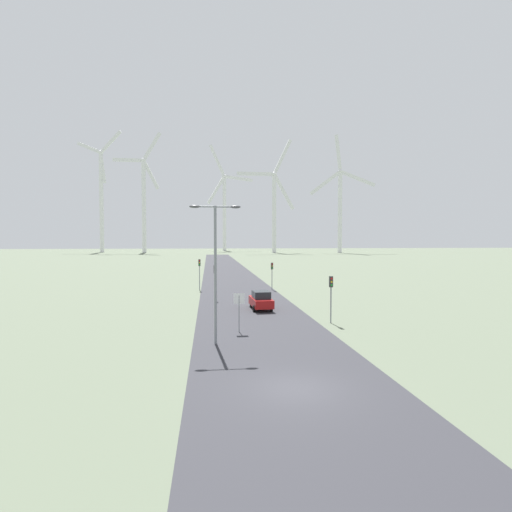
# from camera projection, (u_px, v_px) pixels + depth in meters

# --- Properties ---
(ground_plane) EXTENTS (600.00, 600.00, 0.00)m
(ground_plane) POSITION_uv_depth(u_px,v_px,m) (295.00, 388.00, 18.38)
(ground_plane) COLOR #5B6651
(road_surface) EXTENTS (10.00, 240.00, 0.01)m
(road_surface) POSITION_uv_depth(u_px,v_px,m) (233.00, 281.00, 66.00)
(road_surface) COLOR #2D2D33
(road_surface) RESTS_ON ground
(streetlamp) EXTENTS (3.34, 0.32, 9.08)m
(streetlamp) POSITION_uv_depth(u_px,v_px,m) (215.00, 256.00, 25.98)
(streetlamp) COLOR gray
(streetlamp) RESTS_ON ground
(stop_sign_near) EXTENTS (0.81, 0.07, 2.89)m
(stop_sign_near) POSITION_uv_depth(u_px,v_px,m) (239.00, 305.00, 29.54)
(stop_sign_near) COLOR gray
(stop_sign_near) RESTS_ON ground
(traffic_light_post_near_left) EXTENTS (0.28, 0.34, 3.94)m
(traffic_light_post_near_left) POSITION_uv_depth(u_px,v_px,m) (215.00, 275.00, 45.33)
(traffic_light_post_near_left) COLOR gray
(traffic_light_post_near_left) RESTS_ON ground
(traffic_light_post_near_right) EXTENTS (0.28, 0.33, 3.86)m
(traffic_light_post_near_right) POSITION_uv_depth(u_px,v_px,m) (331.00, 289.00, 32.60)
(traffic_light_post_near_right) COLOR gray
(traffic_light_post_near_right) RESTS_ON ground
(traffic_light_post_mid_left) EXTENTS (0.28, 0.33, 4.20)m
(traffic_light_post_mid_left) POSITION_uv_depth(u_px,v_px,m) (199.00, 268.00, 54.02)
(traffic_light_post_mid_left) COLOR gray
(traffic_light_post_mid_left) RESTS_ON ground
(traffic_light_post_mid_right) EXTENTS (0.28, 0.33, 3.72)m
(traffic_light_post_mid_right) POSITION_uv_depth(u_px,v_px,m) (272.00, 270.00, 54.28)
(traffic_light_post_mid_right) COLOR gray
(traffic_light_post_mid_right) RESTS_ON ground
(car_approaching) EXTENTS (2.05, 4.20, 1.83)m
(car_approaching) POSITION_uv_depth(u_px,v_px,m) (261.00, 300.00, 39.07)
(car_approaching) COLOR maroon
(car_approaching) RESTS_ON ground
(wind_turbine_far_left) EXTENTS (26.81, 13.53, 65.46)m
(wind_turbine_far_left) POSITION_uv_depth(u_px,v_px,m) (101.00, 193.00, 217.98)
(wind_turbine_far_left) COLOR white
(wind_turbine_far_left) RESTS_ON ground
(wind_turbine_left) EXTENTS (26.26, 6.10, 63.61)m
(wind_turbine_left) POSITION_uv_depth(u_px,v_px,m) (144.00, 197.00, 211.79)
(wind_turbine_left) COLOR white
(wind_turbine_left) RESTS_ON ground
(wind_turbine_center) EXTENTS (29.56, 14.18, 65.15)m
(wind_turbine_center) POSITION_uv_depth(u_px,v_px,m) (224.00, 205.00, 249.45)
(wind_turbine_center) COLOR white
(wind_turbine_center) RESTS_ON ground
(wind_turbine_right) EXTENTS (32.02, 11.00, 60.69)m
(wind_turbine_right) POSITION_uv_depth(u_px,v_px,m) (274.00, 203.00, 210.30)
(wind_turbine_right) COLOR white
(wind_turbine_right) RESTS_ON ground
(wind_turbine_far_right) EXTENTS (32.68, 9.76, 61.72)m
(wind_turbine_far_right) POSITION_uv_depth(u_px,v_px,m) (340.00, 202.00, 208.87)
(wind_turbine_far_right) COLOR white
(wind_turbine_far_right) RESTS_ON ground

